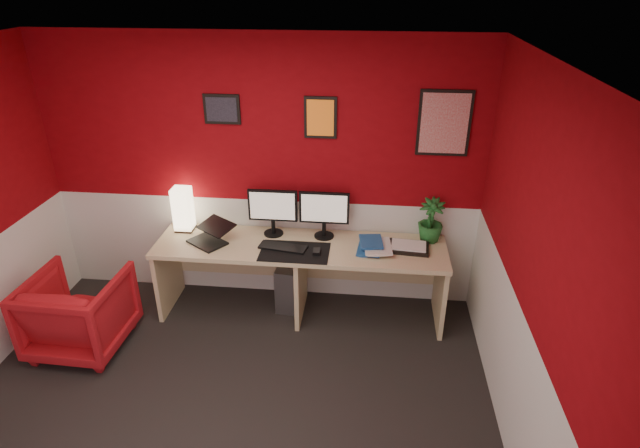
{
  "coord_description": "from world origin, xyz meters",
  "views": [
    {
      "loc": [
        0.99,
        -2.58,
        2.96
      ],
      "look_at": [
        0.6,
        1.21,
        1.05
      ],
      "focal_mm": 28.94,
      "sensor_mm": 36.0,
      "label": 1
    }
  ],
  "objects": [
    {
      "name": "wall_right",
      "position": [
        2.0,
        0.0,
        1.25
      ],
      "size": [
        0.01,
        3.5,
        2.5
      ],
      "primitive_type": "cube",
      "color": "maroon",
      "rests_on": "ground"
    },
    {
      "name": "book_middle",
      "position": [
        0.97,
        1.37,
        0.77
      ],
      "size": [
        0.26,
        0.34,
        0.02
      ],
      "primitive_type": "imported",
      "rotation": [
        0.0,
        0.0,
        0.08
      ],
      "color": "silver",
      "rests_on": "book_bottom"
    },
    {
      "name": "pc_tower",
      "position": [
        0.28,
        1.56,
        0.23
      ],
      "size": [
        0.24,
        0.47,
        0.45
      ],
      "primitive_type": "cube",
      "rotation": [
        0.0,
        0.0,
        -0.09
      ],
      "color": "#99999E",
      "rests_on": "ground"
    },
    {
      "name": "book_bottom",
      "position": [
        0.91,
        1.38,
        0.74
      ],
      "size": [
        0.23,
        0.29,
        0.03
      ],
      "primitive_type": "imported",
      "rotation": [
        0.0,
        0.0,
        -0.09
      ],
      "color": "#1E4E8C",
      "rests_on": "desk"
    },
    {
      "name": "monitor_right",
      "position": [
        0.6,
        1.59,
        1.02
      ],
      "size": [
        0.45,
        0.06,
        0.58
      ],
      "primitive_type": "cube",
      "color": "black",
      "rests_on": "desk"
    },
    {
      "name": "keyboard",
      "position": [
        0.26,
        1.32,
        0.74
      ],
      "size": [
        0.44,
        0.21,
        0.02
      ],
      "primitive_type": "cube",
      "rotation": [
        0.0,
        0.0,
        -0.17
      ],
      "color": "black",
      "rests_on": "desk_mat"
    },
    {
      "name": "art_left",
      "position": [
        -0.31,
        1.74,
        1.85
      ],
      "size": [
        0.32,
        0.02,
        0.26
      ],
      "primitive_type": "cube",
      "color": "black",
      "rests_on": "wall_back"
    },
    {
      "name": "art_center",
      "position": [
        0.55,
        1.74,
        1.8
      ],
      "size": [
        0.28,
        0.02,
        0.36
      ],
      "primitive_type": "cube",
      "color": "orange",
      "rests_on": "wall_back"
    },
    {
      "name": "wainscot_back",
      "position": [
        0.0,
        1.75,
        0.5
      ],
      "size": [
        4.0,
        0.01,
        1.0
      ],
      "primitive_type": "cube",
      "color": "silver",
      "rests_on": "ground"
    },
    {
      "name": "wall_back",
      "position": [
        0.0,
        1.75,
        1.25
      ],
      "size": [
        4.0,
        0.01,
        2.5
      ],
      "primitive_type": "cube",
      "color": "maroon",
      "rests_on": "ground"
    },
    {
      "name": "book_top",
      "position": [
        0.93,
        1.4,
        0.79
      ],
      "size": [
        0.22,
        0.28,
        0.02
      ],
      "primitive_type": "imported",
      "rotation": [
        0.0,
        0.0,
        0.11
      ],
      "color": "#1E4E8C",
      "rests_on": "book_middle"
    },
    {
      "name": "shoji_lamp",
      "position": [
        -0.72,
        1.59,
        0.93
      ],
      "size": [
        0.16,
        0.16,
        0.4
      ],
      "primitive_type": "cube",
      "color": "#FFE5B2",
      "rests_on": "desk"
    },
    {
      "name": "potted_plant",
      "position": [
        1.55,
        1.61,
        0.93
      ],
      "size": [
        0.27,
        0.27,
        0.4
      ],
      "primitive_type": "imported",
      "rotation": [
        0.0,
        0.0,
        -0.21
      ],
      "color": "#19591E",
      "rests_on": "desk"
    },
    {
      "name": "mouse",
      "position": [
        0.56,
        1.27,
        0.75
      ],
      "size": [
        0.06,
        0.1,
        0.03
      ],
      "primitive_type": "cube",
      "rotation": [
        0.0,
        0.0,
        0.02
      ],
      "color": "black",
      "rests_on": "desk_mat"
    },
    {
      "name": "laptop",
      "position": [
        -0.43,
        1.35,
        0.84
      ],
      "size": [
        0.4,
        0.38,
        0.22
      ],
      "primitive_type": "cube",
      "rotation": [
        0.0,
        0.0,
        -0.62
      ],
      "color": "black",
      "rests_on": "desk"
    },
    {
      "name": "ceiling",
      "position": [
        0.0,
        0.0,
        2.5
      ],
      "size": [
        4.0,
        3.5,
        0.01
      ],
      "primitive_type": "cube",
      "color": "white",
      "rests_on": "ground"
    },
    {
      "name": "armchair",
      "position": [
        -1.4,
        0.75,
        0.34
      ],
      "size": [
        0.76,
        0.78,
        0.69
      ],
      "primitive_type": "imported",
      "rotation": [
        0.0,
        0.0,
        3.11
      ],
      "color": "#B71219",
      "rests_on": "ground"
    },
    {
      "name": "wainscot_right",
      "position": [
        2.0,
        0.0,
        0.5
      ],
      "size": [
        0.01,
        3.5,
        1.0
      ],
      "primitive_type": "cube",
      "color": "silver",
      "rests_on": "ground"
    },
    {
      "name": "zen_tray",
      "position": [
        1.36,
        1.43,
        0.74
      ],
      "size": [
        0.37,
        0.28,
        0.03
      ],
      "primitive_type": "cube",
      "rotation": [
        0.0,
        0.0,
        -0.09
      ],
      "color": "black",
      "rests_on": "desk"
    },
    {
      "name": "desk",
      "position": [
        0.4,
        1.41,
        0.36
      ],
      "size": [
        2.6,
        0.65,
        0.73
      ],
      "primitive_type": "cube",
      "color": "#D3BE87",
      "rests_on": "ground"
    },
    {
      "name": "monitor_left",
      "position": [
        0.13,
        1.59,
        1.02
      ],
      "size": [
        0.45,
        0.06,
        0.58
      ],
      "primitive_type": "cube",
      "color": "black",
      "rests_on": "desk"
    },
    {
      "name": "desk_mat",
      "position": [
        0.37,
        1.27,
        0.73
      ],
      "size": [
        0.6,
        0.38,
        0.01
      ],
      "primitive_type": "cube",
      "color": "black",
      "rests_on": "desk"
    },
    {
      "name": "ground",
      "position": [
        0.0,
        0.0,
        0.0
      ],
      "size": [
        4.0,
        3.5,
        0.01
      ],
      "primitive_type": "cube",
      "color": "black",
      "rests_on": "ground"
    },
    {
      "name": "art_right",
      "position": [
        1.59,
        1.74,
        1.78
      ],
      "size": [
        0.44,
        0.02,
        0.56
      ],
      "primitive_type": "cube",
      "color": "red",
      "rests_on": "wall_back"
    }
  ]
}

